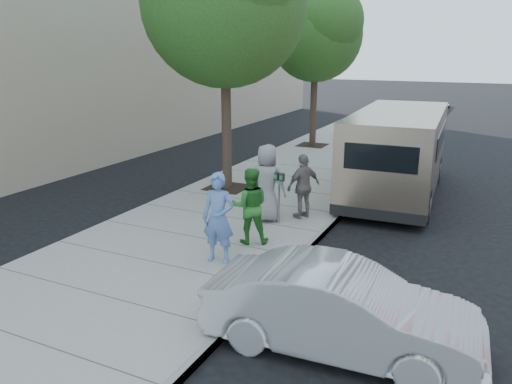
% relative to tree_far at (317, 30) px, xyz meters
% --- Properties ---
extents(ground, '(120.00, 120.00, 0.00)m').
position_rel_tree_far_xyz_m(ground, '(2.25, -10.00, -4.88)').
color(ground, black).
rests_on(ground, ground).
extents(sidewalk, '(5.00, 60.00, 0.15)m').
position_rel_tree_far_xyz_m(sidewalk, '(1.25, -10.00, -4.81)').
color(sidewalk, gray).
rests_on(sidewalk, ground).
extents(curb_face, '(0.12, 60.00, 0.16)m').
position_rel_tree_far_xyz_m(curb_face, '(3.69, -10.00, -4.81)').
color(curb_face, gray).
rests_on(curb_face, ground).
extents(tree_far, '(3.92, 3.80, 6.49)m').
position_rel_tree_far_xyz_m(tree_far, '(0.00, 0.00, 0.00)').
color(tree_far, black).
rests_on(tree_far, sidewalk).
extents(parking_meter, '(0.27, 0.13, 1.24)m').
position_rel_tree_far_xyz_m(parking_meter, '(2.60, -9.86, -3.83)').
color(parking_meter, gray).
rests_on(parking_meter, sidewalk).
extents(van, '(2.57, 6.80, 2.48)m').
position_rel_tree_far_xyz_m(van, '(4.55, -5.73, -3.57)').
color(van, tan).
rests_on(van, ground).
extents(sedan, '(3.96, 1.59, 1.28)m').
position_rel_tree_far_xyz_m(sedan, '(5.35, -14.08, -4.24)').
color(sedan, silver).
rests_on(sedan, ground).
extents(person_officer, '(0.69, 0.50, 1.78)m').
position_rel_tree_far_xyz_m(person_officer, '(2.42, -12.40, -3.84)').
color(person_officer, '#5B80C2').
rests_on(person_officer, sidewalk).
extents(person_green_shirt, '(0.99, 0.91, 1.64)m').
position_rel_tree_far_xyz_m(person_green_shirt, '(2.52, -11.24, -3.91)').
color(person_green_shirt, '#2E832B').
rests_on(person_green_shirt, sidewalk).
extents(person_gray_shirt, '(0.99, 0.72, 1.87)m').
position_rel_tree_far_xyz_m(person_gray_shirt, '(2.25, -9.78, -3.80)').
color(person_gray_shirt, gray).
rests_on(person_gray_shirt, sidewalk).
extents(person_striped_polo, '(0.83, 1.00, 1.60)m').
position_rel_tree_far_xyz_m(person_striped_polo, '(2.97, -9.21, -3.93)').
color(person_striped_polo, slate).
rests_on(person_striped_polo, sidewalk).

